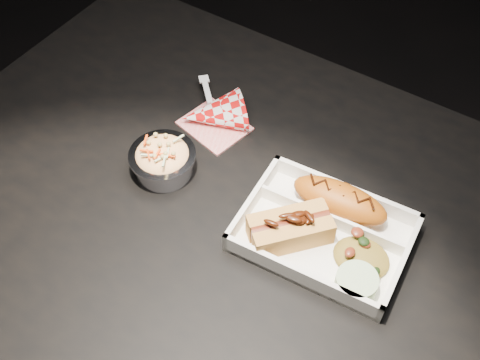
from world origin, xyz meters
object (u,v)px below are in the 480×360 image
object	(u,v)px
hotdog	(290,227)
napkin_fork	(213,114)
foil_coleslaw_cup	(163,158)
dining_table	(255,250)
food_tray	(324,235)
fried_pastry	(340,200)

from	to	relation	value
hotdog	napkin_fork	size ratio (longest dim) A/B	0.86
foil_coleslaw_cup	napkin_fork	xyz separation A→B (m)	(0.00, 0.14, -0.01)
dining_table	foil_coleslaw_cup	xyz separation A→B (m)	(-0.18, 0.00, 0.12)
napkin_fork	food_tray	bearing A→B (deg)	22.89
dining_table	hotdog	bearing A→B (deg)	-4.55
food_tray	napkin_fork	distance (m)	0.31
dining_table	food_tray	bearing A→B (deg)	13.71
dining_table	hotdog	distance (m)	0.14
food_tray	fried_pastry	distance (m)	0.06
dining_table	fried_pastry	size ratio (longest dim) A/B	7.78
napkin_fork	foil_coleslaw_cup	bearing A→B (deg)	-46.32
fried_pastry	foil_coleslaw_cup	world-z (taller)	foil_coleslaw_cup
food_tray	hotdog	distance (m)	0.06
hotdog	dining_table	bearing A→B (deg)	126.85
dining_table	food_tray	xyz separation A→B (m)	(0.10, 0.03, 0.10)
food_tray	hotdog	xyz separation A→B (m)	(-0.04, -0.03, 0.02)
dining_table	foil_coleslaw_cup	world-z (taller)	foil_coleslaw_cup
foil_coleslaw_cup	fried_pastry	bearing A→B (deg)	15.67
dining_table	fried_pastry	world-z (taller)	fried_pastry
fried_pastry	food_tray	bearing A→B (deg)	-85.52
dining_table	food_tray	world-z (taller)	food_tray
hotdog	foil_coleslaw_cup	size ratio (longest dim) A/B	1.19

